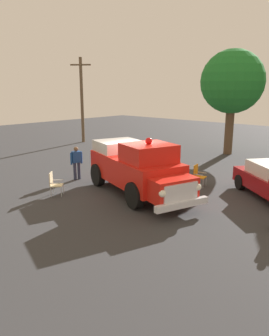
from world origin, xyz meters
TOP-DOWN VIEW (x-y plane):
  - ground_plane at (0.00, 0.00)m, footprint 60.00×60.00m
  - vintage_fire_truck at (-0.49, 0.36)m, footprint 6.33×3.97m
  - lawn_chair_by_car at (-1.86, -2.38)m, footprint 0.58×0.59m
  - lawn_chair_spare at (1.97, 2.95)m, footprint 0.69×0.69m
  - spectator_standing at (3.29, 0.70)m, footprint 0.36×0.64m
  - oak_tree_left at (0.71, -10.56)m, footprint 4.25×4.25m
  - utility_pole at (12.38, -7.10)m, footprint 1.42×1.13m

SIDE VIEW (x-z plane):
  - ground_plane at x=0.00m, z-range 0.00..0.00m
  - lawn_chair_by_car at x=-1.86m, z-range 0.08..1.10m
  - lawn_chair_spare at x=1.97m, z-range 0.08..1.10m
  - spectator_standing at x=3.29m, z-range 0.13..1.80m
  - vintage_fire_truck at x=-0.49m, z-range -0.10..2.49m
  - utility_pole at x=12.38m, z-range 0.14..7.11m
  - oak_tree_left at x=0.71m, z-range 1.36..8.42m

